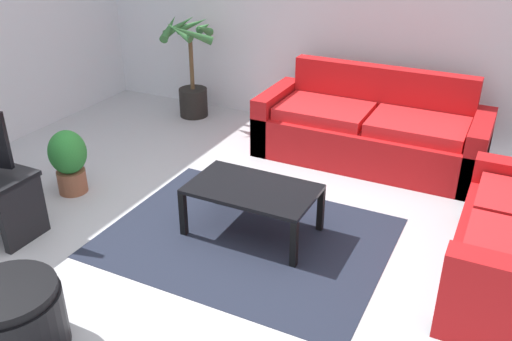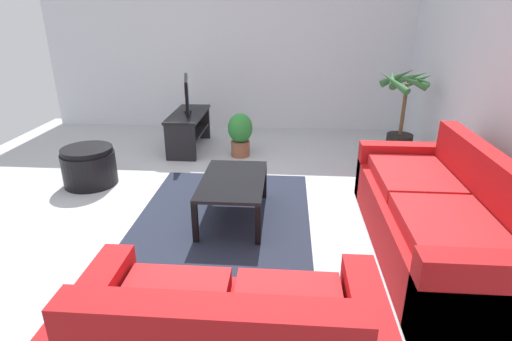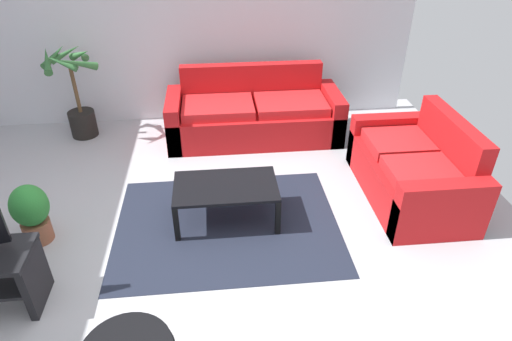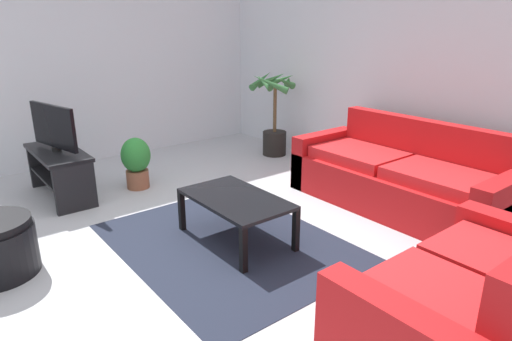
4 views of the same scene
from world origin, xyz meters
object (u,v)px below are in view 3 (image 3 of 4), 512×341
Objects in this scene: couch_loveseat at (413,171)px; potted_palm at (76,98)px; potted_plant_small at (31,212)px; couch_main at (254,116)px; coffee_table at (226,189)px.

couch_loveseat is 4.28m from potted_palm.
potted_palm is 2.01× the size of potted_plant_small.
couch_main is 2.24× the size of coffee_table.
potted_palm is (-2.31, 0.26, 0.25)m from couch_main.
couch_main is 3.73× the size of potted_plant_small.
couch_loveseat is 3.83m from potted_plant_small.
coffee_table is (-0.45, -1.77, 0.06)m from couch_main.
coffee_table is 2.76m from potted_palm.
couch_main is 2.20m from couch_loveseat.
potted_plant_small is at bearing -174.69° from couch_loveseat.
couch_loveseat reaches higher than coffee_table.
couch_main and couch_loveseat have the same top height.
potted_palm is at bearing 173.56° from couch_main.
couch_loveseat is (1.56, -1.55, -0.00)m from couch_main.
coffee_table is 0.83× the size of potted_palm.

